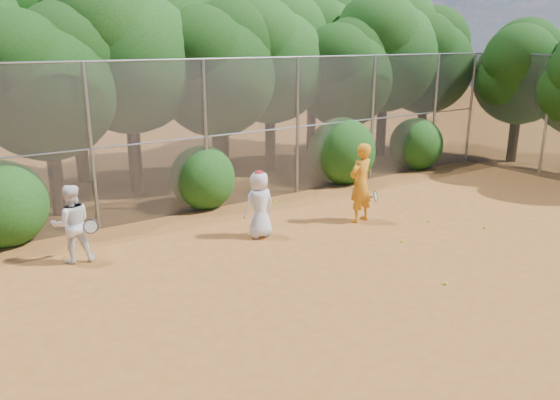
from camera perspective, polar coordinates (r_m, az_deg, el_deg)
ground at (r=11.12m, az=11.68°, el=-7.65°), size 80.00×80.00×0.00m
fence_back at (r=15.08m, az=-4.74°, el=7.13°), size 20.05×0.09×4.03m
fence_side at (r=20.22m, az=26.12°, el=7.89°), size 0.09×6.09×4.03m
tree_2 at (r=15.12m, az=-23.27°, el=11.76°), size 3.99×3.47×5.47m
tree_3 at (r=16.74m, az=-15.61°, el=15.58°), size 4.89×4.26×6.70m
tree_4 at (r=17.19m, az=-6.67°, el=13.93°), size 4.19×3.64×5.73m
tree_5 at (r=19.14m, az=-0.98°, el=15.14°), size 4.51×3.92×6.17m
tree_6 at (r=19.86m, az=6.86°, el=13.40°), size 3.86×3.36×5.29m
tree_7 at (r=21.99m, az=11.01°, el=15.63°), size 4.77×4.14×6.53m
tree_8 at (r=23.24m, az=15.09°, el=14.25°), size 4.25×3.70×5.82m
tree_10 at (r=18.56m, az=-21.01°, el=15.86°), size 5.15×4.48×7.06m
tree_11 at (r=20.00m, az=-6.08°, el=15.44°), size 4.64×4.03×6.35m
tree_12 at (r=22.97m, az=3.50°, el=16.48°), size 5.02×4.37×6.88m
tree_13 at (r=22.39m, az=23.95°, el=12.48°), size 3.86×3.36×5.29m
bush_0 at (r=13.79m, az=-27.06°, el=-0.01°), size 2.00×2.00×2.00m
bush_1 at (r=15.17m, az=-8.10°, el=2.63°), size 1.80×1.80×1.80m
bush_2 at (r=17.83m, az=6.47°, el=5.41°), size 2.20×2.20×2.20m
bush_3 at (r=20.28m, az=14.05°, el=5.92°), size 1.90×1.90×1.90m
player_yellow at (r=13.86m, az=8.42°, el=1.77°), size 0.91×0.62×2.02m
player_teen at (r=12.67m, az=-2.17°, el=-0.45°), size 0.78×0.51×1.61m
player_white at (r=12.02m, az=-20.92°, el=-2.35°), size 0.90×0.76×1.65m
ball_0 at (r=14.33m, az=20.62°, el=-2.72°), size 0.07×0.07×0.07m
ball_1 at (r=14.42m, az=15.27°, el=-2.10°), size 0.07×0.07×0.07m
ball_2 at (r=10.92m, az=16.93°, el=-8.32°), size 0.07×0.07×0.07m
ball_3 at (r=12.84m, az=12.60°, el=-4.21°), size 0.07×0.07×0.07m
ball_4 at (r=16.44m, az=8.77°, el=0.56°), size 0.07×0.07×0.07m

